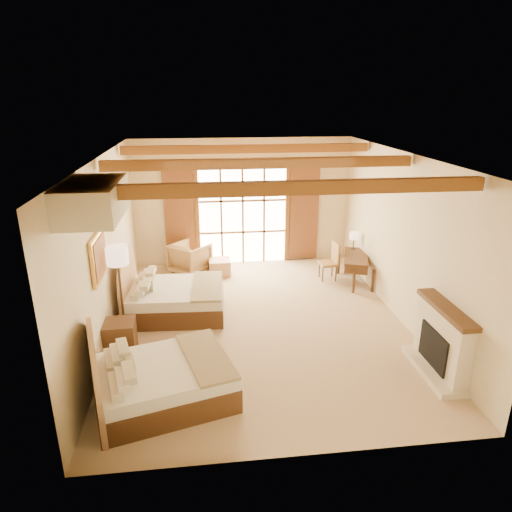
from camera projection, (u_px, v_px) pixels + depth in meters
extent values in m
plane|color=tan|center=(260.00, 323.00, 8.89)|extent=(7.00, 7.00, 0.00)
plane|color=beige|center=(242.00, 202.00, 11.62)|extent=(5.50, 0.00, 5.50)
plane|color=beige|center=(106.00, 251.00, 8.03)|extent=(0.00, 7.00, 7.00)
plane|color=beige|center=(404.00, 239.00, 8.66)|extent=(0.00, 7.00, 7.00)
plane|color=#B9793B|center=(261.00, 156.00, 7.81)|extent=(7.00, 7.00, 0.00)
cube|color=white|center=(243.00, 216.00, 11.70)|extent=(2.20, 0.02, 2.50)
cube|color=brown|center=(180.00, 218.00, 11.49)|extent=(0.75, 0.06, 2.40)
cube|color=brown|center=(304.00, 214.00, 11.86)|extent=(0.75, 0.06, 2.40)
cube|color=beige|center=(442.00, 342.00, 7.13)|extent=(0.25, 1.30, 1.10)
cube|color=black|center=(437.00, 348.00, 7.16)|extent=(0.18, 0.80, 0.60)
cube|color=beige|center=(433.00, 369.00, 7.29)|extent=(0.45, 1.40, 0.10)
cube|color=#4F311C|center=(447.00, 309.00, 6.94)|extent=(0.30, 1.40, 0.08)
cube|color=gold|center=(99.00, 257.00, 7.29)|extent=(0.05, 0.95, 0.75)
cube|color=#CA7735|center=(101.00, 257.00, 7.29)|extent=(0.02, 0.82, 0.62)
cube|color=beige|center=(93.00, 200.00, 5.75)|extent=(0.70, 1.40, 0.45)
cube|color=#4F311C|center=(164.00, 389.00, 6.59)|extent=(2.20, 1.88, 0.37)
cube|color=silver|center=(163.00, 372.00, 6.50)|extent=(2.16, 1.84, 0.20)
cube|color=#9A895E|center=(208.00, 362.00, 6.53)|extent=(0.93, 1.56, 0.05)
cube|color=tan|center=(130.00, 361.00, 6.38)|extent=(0.21, 0.40, 0.22)
cube|color=#4F311C|center=(176.00, 305.00, 9.20)|extent=(2.00, 1.55, 0.38)
cube|color=silver|center=(175.00, 292.00, 9.10)|extent=(1.96, 1.52, 0.21)
cube|color=#9A895E|center=(207.00, 285.00, 9.13)|extent=(0.65, 1.51, 0.05)
cube|color=tan|center=(151.00, 283.00, 8.97)|extent=(0.13, 0.40, 0.23)
cube|color=#4F311C|center=(120.00, 338.00, 7.72)|extent=(0.53, 0.53, 0.61)
cylinder|color=#3A2C1A|center=(126.00, 339.00, 8.26)|extent=(0.25, 0.25, 0.03)
cylinder|color=#3A2C1A|center=(122.00, 300.00, 8.00)|extent=(0.04, 0.04, 1.52)
cylinder|color=beige|center=(117.00, 255.00, 7.72)|extent=(0.38, 0.38, 0.31)
imported|color=#A27947|center=(190.00, 258.00, 11.25)|extent=(1.16, 1.16, 0.76)
cube|color=tan|center=(220.00, 267.00, 11.23)|extent=(0.52, 0.52, 0.38)
cube|color=#4F311C|center=(356.00, 256.00, 10.58)|extent=(0.89, 1.34, 0.04)
cube|color=#4F311C|center=(356.00, 261.00, 10.62)|extent=(0.86, 1.30, 0.19)
cube|color=olive|center=(328.00, 263.00, 10.84)|extent=(0.45, 0.45, 0.05)
cube|color=olive|center=(336.00, 253.00, 10.77)|extent=(0.09, 0.40, 0.49)
cylinder|color=#3A2C1A|center=(353.00, 248.00, 11.04)|extent=(0.12, 0.12, 0.02)
cylinder|color=#3A2C1A|center=(354.00, 243.00, 10.99)|extent=(0.02, 0.02, 0.29)
cylinder|color=beige|center=(354.00, 236.00, 10.93)|extent=(0.21, 0.21, 0.17)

